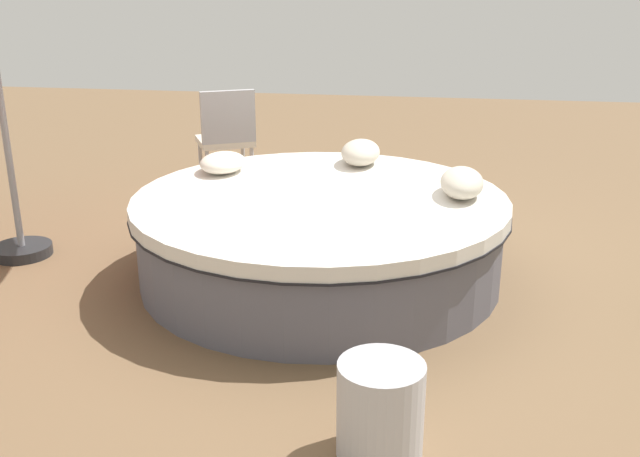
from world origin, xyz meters
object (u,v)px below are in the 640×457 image
(round_bed, at_px, (320,235))
(side_table, at_px, (380,410))
(throw_pillow_2, at_px, (223,162))
(throw_pillow_1, at_px, (361,152))
(throw_pillow_0, at_px, (462,183))
(patio_chair, at_px, (226,132))

(round_bed, relative_size, side_table, 5.74)
(throw_pillow_2, bearing_deg, side_table, -150.19)
(throw_pillow_1, height_order, side_table, throw_pillow_1)
(throw_pillow_0, distance_m, side_table, 2.19)
(throw_pillow_0, distance_m, throw_pillow_2, 1.82)
(round_bed, xyz_separation_m, side_table, (-1.95, -0.58, -0.08))
(patio_chair, bearing_deg, throw_pillow_0, -68.18)
(throw_pillow_0, distance_m, patio_chair, 2.93)
(patio_chair, bearing_deg, throw_pillow_2, -101.96)
(throw_pillow_1, distance_m, side_table, 2.93)
(throw_pillow_0, bearing_deg, throw_pillow_1, 45.56)
(throw_pillow_0, bearing_deg, throw_pillow_2, 78.69)
(throw_pillow_0, relative_size, throw_pillow_1, 1.07)
(round_bed, xyz_separation_m, patio_chair, (2.08, 1.26, 0.26))
(round_bed, bearing_deg, throw_pillow_0, -80.78)
(throw_pillow_1, xyz_separation_m, patio_chair, (1.17, 1.44, -0.13))
(throw_pillow_0, height_order, side_table, throw_pillow_0)
(patio_chair, bearing_deg, throw_pillow_1, -66.22)
(throw_pillow_2, bearing_deg, round_bed, -121.56)
(patio_chair, bearing_deg, side_table, -92.61)
(throw_pillow_2, relative_size, patio_chair, 0.46)
(throw_pillow_0, height_order, throw_pillow_2, throw_pillow_0)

